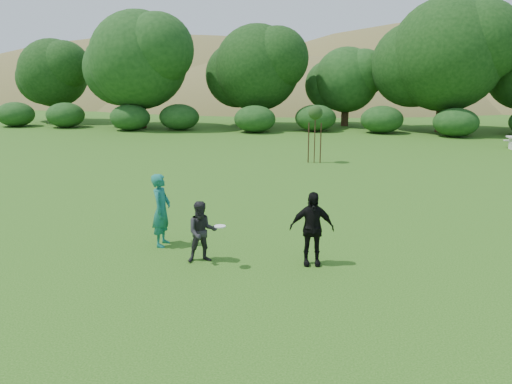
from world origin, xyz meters
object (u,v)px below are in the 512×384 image
at_px(player_black, 312,229).
at_px(sapling, 315,114).
at_px(player_teal, 161,210).
at_px(player_grey, 202,232).

height_order(player_black, sapling, sapling).
distance_m(player_teal, player_black, 4.06).
xyz_separation_m(player_teal, sapling, (3.49, 12.74, 1.44)).
xyz_separation_m(player_teal, player_black, (4.00, -0.74, -0.07)).
relative_size(player_black, sapling, 0.63).
bearing_deg(player_teal, player_grey, -125.42).
bearing_deg(player_black, sapling, 83.87).
xyz_separation_m(player_grey, player_black, (2.63, 0.24, 0.14)).
bearing_deg(sapling, player_grey, -98.80).
xyz_separation_m(player_grey, sapling, (2.12, 13.71, 1.66)).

